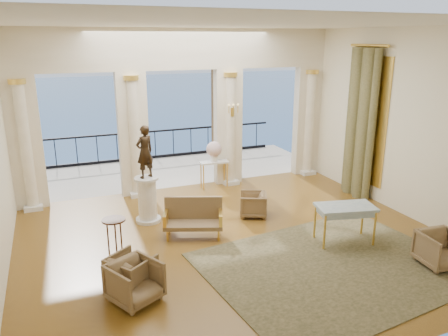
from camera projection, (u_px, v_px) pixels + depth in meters
name	position (u px, v px, depth m)	size (l,w,h in m)	color
floor	(236.00, 241.00, 9.47)	(9.00, 9.00, 0.00)	#4F3212
room_walls	(263.00, 119.00, 7.65)	(9.00, 9.00, 9.00)	white
arcade	(182.00, 100.00, 12.12)	(9.00, 0.56, 4.50)	beige
terrace	(167.00, 171.00, 14.64)	(10.00, 3.60, 0.10)	#B7AC9B
balustrade	(155.00, 147.00, 15.93)	(9.00, 0.06, 1.03)	black
palm_tree	(214.00, 42.00, 14.88)	(2.00, 2.00, 4.50)	#4C3823
sea	(74.00, 110.00, 64.50)	(160.00, 160.00, 0.00)	#27538F
curtain	(360.00, 124.00, 11.76)	(0.33, 1.40, 4.09)	brown
window_frame	(366.00, 120.00, 11.80)	(0.04, 1.60, 3.40)	#ECBE4D
wall_sconce	(233.00, 111.00, 12.45)	(0.30, 0.11, 0.33)	#ECBE4D
rug	(333.00, 266.00, 8.42)	(4.76, 3.70, 0.02)	#32361D
armchair_a	(135.00, 280.00, 7.22)	(0.75, 0.70, 0.77)	#4E4021
armchair_b	(441.00, 248.00, 8.36)	(0.73, 0.69, 0.75)	#4E4021
armchair_c	(253.00, 203.00, 10.75)	(0.63, 0.59, 0.65)	#4E4021
armchair_d	(131.00, 271.00, 7.58)	(0.69, 0.65, 0.71)	#4E4021
settee	(193.00, 217.00, 9.66)	(1.40, 0.97, 0.86)	#4E4021
game_table	(346.00, 210.00, 9.24)	(1.33, 0.91, 0.83)	#8AA4B1
pedestal	(147.00, 200.00, 10.37)	(0.60, 0.60, 1.11)	silver
statue	(145.00, 152.00, 10.03)	(0.45, 0.30, 1.24)	black
console_table	(214.00, 166.00, 12.74)	(0.85, 0.38, 0.79)	silver
urn	(214.00, 150.00, 12.60)	(0.45, 0.45, 0.59)	white
side_table	(114.00, 224.00, 8.73)	(0.47, 0.47, 0.77)	black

